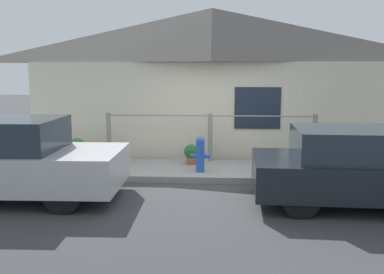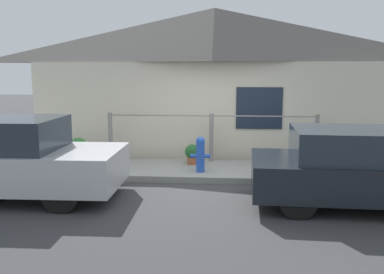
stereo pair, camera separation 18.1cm
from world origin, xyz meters
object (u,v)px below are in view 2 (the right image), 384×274
Objects in this scene: potted_plant_by_fence at (78,148)px; car_left at (2,158)px; fire_hydrant at (200,153)px; potted_plant_near_hydrant at (192,153)px; car_right at (361,168)px.

car_left is at bearing -103.14° from potted_plant_by_fence.
fire_hydrant is at bearing -12.78° from potted_plant_by_fence.
fire_hydrant reaches higher than potted_plant_near_hydrant.
fire_hydrant is at bearing 24.80° from car_left.
car_right is 3.23m from fire_hydrant.
car_left is 9.06× the size of potted_plant_near_hydrant.
car_left is at bearing -177.78° from car_right.
potted_plant_by_fence is at bearing 159.83° from car_right.
car_right reaches higher than potted_plant_by_fence.
fire_hydrant is (-2.76, 1.66, -0.12)m from car_right.
potted_plant_by_fence reaches higher than potted_plant_near_hydrant.
car_left reaches higher than car_right.
potted_plant_by_fence is at bearing 75.52° from car_left.
potted_plant_near_hydrant is (-2.99, 2.38, -0.26)m from car_right.
car_right is (6.16, 0.00, -0.06)m from car_left.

